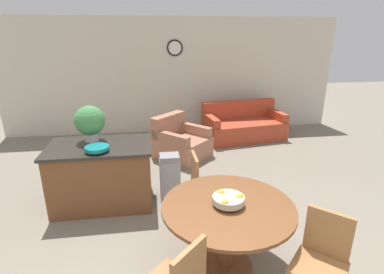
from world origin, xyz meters
The scene contains 11 objects.
wall_back centered at (0.00, 5.51, 1.35)m, with size 8.00×0.09×2.70m.
dining_table centered at (0.11, 0.73, 0.57)m, with size 1.31×1.31×0.74m.
dining_chair_near_right centered at (0.80, 0.16, 0.51)m, with size 0.59×0.59×0.91m.
dining_chair_far_side centered at (0.04, 1.62, 0.51)m, with size 0.42×0.42×0.91m.
fruit_bowl centered at (0.11, 0.73, 0.81)m, with size 0.31×0.31×0.12m.
kitchen_island centered at (-1.30, 2.21, 0.45)m, with size 1.40×0.85×0.89m.
teal_bowl centered at (-1.29, 1.97, 0.94)m, with size 0.31×0.31×0.07m.
potted_plant centered at (-1.43, 2.40, 1.18)m, with size 0.41×0.41×0.51m.
trash_bin centered at (-0.36, 2.21, 0.34)m, with size 0.29×0.25×0.69m.
couch centered at (1.53, 4.67, 0.29)m, with size 1.91×1.13×0.83m.
armchair centered at (-0.03, 3.77, 0.28)m, with size 1.24×1.24×0.81m.
Camera 1 is at (-0.60, -1.74, 2.33)m, focal length 28.00 mm.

